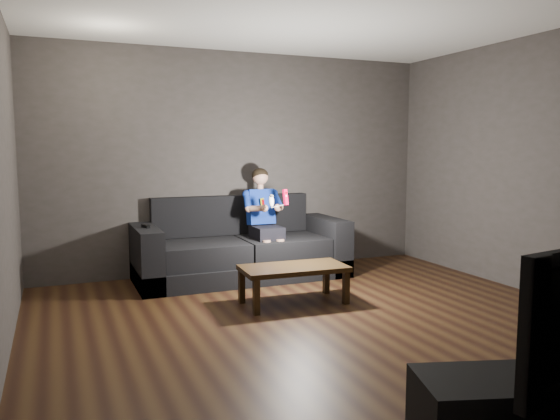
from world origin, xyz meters
name	(u,v)px	position (x,y,z in m)	size (l,w,h in m)	color
floor	(334,329)	(0.00, 0.00, 0.00)	(5.00, 5.00, 0.00)	black
back_wall	(240,163)	(0.00, 2.50, 1.35)	(5.00, 0.04, 2.70)	#383531
right_wall	(557,166)	(2.50, 0.00, 1.35)	(0.04, 5.00, 2.70)	#383531
ceiling	(337,0)	(0.00, 0.00, 2.70)	(5.00, 5.00, 0.02)	silver
sofa	(240,251)	(-0.14, 2.11, 0.31)	(2.46, 1.06, 0.95)	black
child	(264,212)	(0.14, 2.03, 0.78)	(0.47, 0.58, 1.16)	black
wii_remote_red	(286,197)	(0.23, 1.59, 0.99)	(0.06, 0.07, 0.18)	red
nunchuk_white	(271,201)	(0.06, 1.59, 0.95)	(0.07, 0.09, 0.15)	white
wii_remote_black	(146,226)	(-1.24, 2.02, 0.69)	(0.08, 0.16, 0.03)	black
coffee_table	(294,271)	(0.00, 0.84, 0.33)	(1.06, 0.57, 0.38)	black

